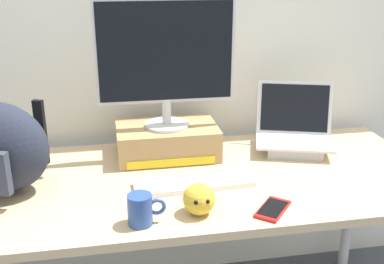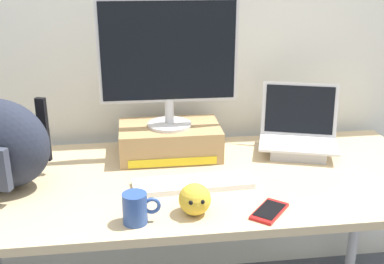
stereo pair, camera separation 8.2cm
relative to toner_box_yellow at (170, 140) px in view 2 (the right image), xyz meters
The scene contains 9 objects.
back_wall 0.57m from the toner_box_yellow, 76.86° to the left, with size 7.00×0.10×2.60m, color silver.
desk 0.26m from the toner_box_yellow, 74.21° to the right, with size 1.84×0.78×0.73m.
toner_box_yellow is the anchor object (origin of this frame).
desktop_monitor 0.34m from the toner_box_yellow, 91.25° to the right, with size 0.54×0.18×0.51m.
open_laptop 0.53m from the toner_box_yellow, ahead, with size 0.37×0.31×0.28m.
external_keyboard 0.30m from the toner_box_yellow, 79.04° to the right, with size 0.44×0.14×0.02m.
coffee_mug 0.54m from the toner_box_yellow, 106.16° to the right, with size 0.12×0.08×0.10m.
cell_phone 0.59m from the toner_box_yellow, 61.72° to the right, with size 0.15×0.16×0.01m.
plush_toy 0.49m from the toner_box_yellow, 85.68° to the right, with size 0.10×0.10×0.10m.
Camera 2 is at (-0.21, -1.60, 1.52)m, focal length 44.89 mm.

